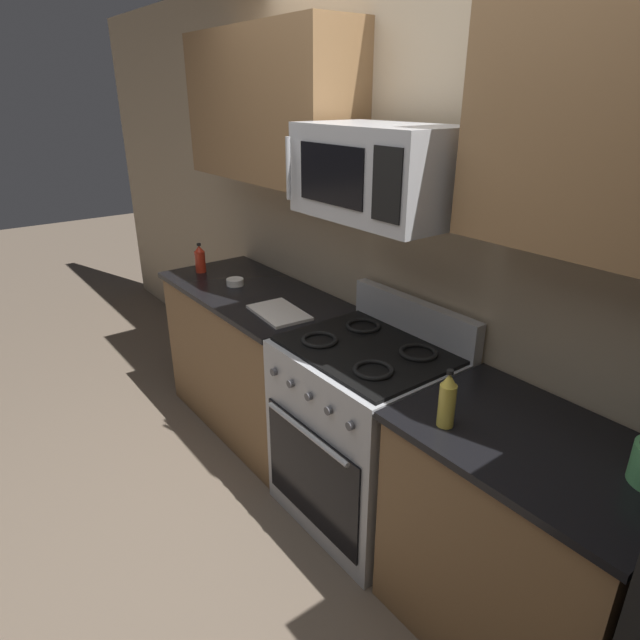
# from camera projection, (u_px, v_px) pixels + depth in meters

# --- Properties ---
(ground_plane) EXTENTS (16.00, 16.00, 0.00)m
(ground_plane) POSITION_uv_depth(u_px,v_px,m) (257.00, 569.00, 2.43)
(ground_plane) COLOR #6B5B4C
(wall_back) EXTENTS (8.00, 0.10, 2.60)m
(wall_back) POSITION_uv_depth(u_px,v_px,m) (433.00, 253.00, 2.48)
(wall_back) COLOR tan
(wall_back) RESTS_ON ground
(counter_left) EXTENTS (1.28, 0.64, 0.91)m
(counter_left) POSITION_uv_depth(u_px,v_px,m) (255.00, 358.00, 3.35)
(counter_left) COLOR olive
(counter_left) RESTS_ON ground
(range_oven) EXTENTS (0.76, 0.68, 1.09)m
(range_oven) POSITION_uv_depth(u_px,v_px,m) (365.00, 432.00, 2.59)
(range_oven) COLOR #B2B5BA
(range_oven) RESTS_ON ground
(counter_right) EXTENTS (0.90, 0.64, 0.91)m
(counter_right) POSITION_uv_depth(u_px,v_px,m) (516.00, 542.00, 1.98)
(counter_right) COLOR olive
(counter_right) RESTS_ON ground
(microwave) EXTENTS (0.69, 0.44, 0.36)m
(microwave) POSITION_uv_depth(u_px,v_px,m) (380.00, 172.00, 2.13)
(microwave) COLOR #B2B5BA
(upper_cabinets_left) EXTENTS (1.27, 0.34, 0.77)m
(upper_cabinets_left) POSITION_uv_depth(u_px,v_px,m) (268.00, 106.00, 2.88)
(upper_cabinets_left) COLOR olive
(upper_cabinets_right) EXTENTS (0.89, 0.34, 0.77)m
(upper_cabinets_right) POSITION_uv_depth(u_px,v_px,m) (628.00, 120.00, 1.50)
(upper_cabinets_right) COLOR olive
(cutting_board) EXTENTS (0.36, 0.25, 0.02)m
(cutting_board) POSITION_uv_depth(u_px,v_px,m) (279.00, 313.00, 2.82)
(cutting_board) COLOR silver
(cutting_board) RESTS_ON counter_left
(bottle_hot_sauce) EXTENTS (0.07, 0.07, 0.19)m
(bottle_hot_sauce) POSITION_uv_depth(u_px,v_px,m) (200.00, 259.00, 3.45)
(bottle_hot_sauce) COLOR red
(bottle_hot_sauce) RESTS_ON counter_left
(bottle_oil) EXTENTS (0.06, 0.06, 0.22)m
(bottle_oil) POSITION_uv_depth(u_px,v_px,m) (447.00, 400.00, 1.84)
(bottle_oil) COLOR gold
(bottle_oil) RESTS_ON counter_right
(prep_bowl) EXTENTS (0.11, 0.11, 0.04)m
(prep_bowl) POSITION_uv_depth(u_px,v_px,m) (235.00, 282.00, 3.23)
(prep_bowl) COLOR white
(prep_bowl) RESTS_ON counter_left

